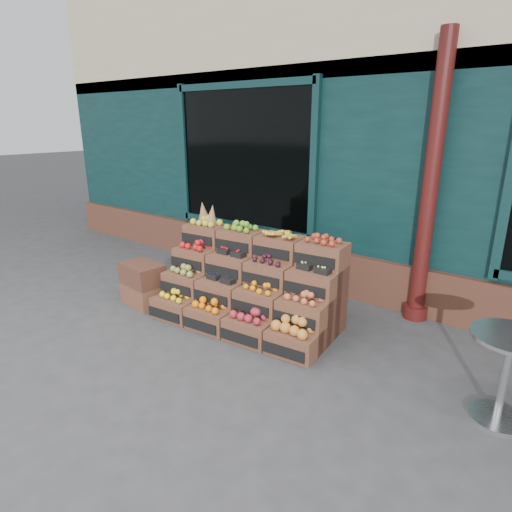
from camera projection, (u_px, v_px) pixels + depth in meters
The scene contains 6 objects.
ground at pixel (229, 355), 4.38m from camera, with size 60.00×60.00×0.00m, color #3B3B3D.
shop_facade at pixel (420, 114), 7.49m from camera, with size 12.00×6.24×4.80m.
crate_display at pixel (250, 288), 5.04m from camera, with size 2.21×1.24×1.32m.
spare_crates at pixel (143, 284), 5.53m from camera, with size 0.59×0.44×0.55m.
bistro_table at pixel (506, 368), 3.30m from camera, with size 0.60×0.60×0.75m.
shopkeeper at pixel (255, 198), 7.38m from camera, with size 0.74×0.49×2.03m, color #1D6634.
Camera 1 is at (2.59, -2.88, 2.29)m, focal length 30.00 mm.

